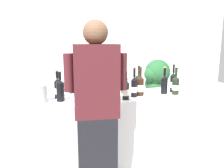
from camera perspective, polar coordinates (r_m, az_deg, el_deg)
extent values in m
cube|color=white|center=(5.08, -9.61, 8.58)|extent=(8.00, 0.10, 2.80)
cube|color=white|center=(2.77, -1.01, -12.87)|extent=(2.10, 0.59, 0.95)
cylinder|color=black|center=(2.83, 13.22, -0.50)|extent=(0.08, 0.08, 0.19)
cone|color=black|center=(2.81, 13.32, 1.76)|extent=(0.08, 0.08, 0.04)
cylinder|color=black|center=(2.80, 13.38, 3.08)|extent=(0.03, 0.03, 0.10)
cylinder|color=#B79333|center=(2.79, 13.43, 4.17)|extent=(0.04, 0.04, 0.01)
cylinder|color=black|center=(2.82, 15.96, -0.65)|extent=(0.08, 0.08, 0.19)
cone|color=black|center=(2.81, 16.08, 1.58)|extent=(0.08, 0.08, 0.03)
cylinder|color=black|center=(2.80, 16.15, 2.85)|extent=(0.03, 0.03, 0.09)
cylinder|color=black|center=(2.79, 16.21, 3.93)|extent=(0.03, 0.03, 0.01)
cylinder|color=silver|center=(2.83, 15.95, -0.84)|extent=(0.08, 0.08, 0.06)
cylinder|color=black|center=(2.67, 7.24, -0.83)|extent=(0.08, 0.08, 0.20)
cone|color=black|center=(2.65, 7.31, 1.69)|extent=(0.08, 0.08, 0.04)
cylinder|color=black|center=(2.64, 7.34, 3.11)|extent=(0.03, 0.03, 0.10)
cylinder|color=#333338|center=(2.64, 7.37, 4.28)|extent=(0.03, 0.03, 0.01)
cylinder|color=silver|center=(2.68, 7.24, -1.04)|extent=(0.08, 0.08, 0.08)
cylinder|color=black|center=(2.48, 3.56, -1.91)|extent=(0.08, 0.08, 0.18)
cone|color=black|center=(2.46, 3.59, 0.59)|extent=(0.08, 0.08, 0.04)
cylinder|color=black|center=(2.45, 3.60, 1.97)|extent=(0.03, 0.03, 0.08)
cylinder|color=black|center=(2.44, 3.62, 3.09)|extent=(0.03, 0.03, 0.01)
cylinder|color=white|center=(2.48, 3.55, -2.11)|extent=(0.08, 0.08, 0.07)
cylinder|color=black|center=(2.61, -13.78, -1.50)|extent=(0.07, 0.07, 0.19)
cone|color=black|center=(2.58, -13.89, 0.96)|extent=(0.07, 0.07, 0.04)
cylinder|color=black|center=(2.58, -13.95, 2.30)|extent=(0.03, 0.03, 0.09)
cylinder|color=#B79333|center=(2.57, -14.00, 3.37)|extent=(0.03, 0.03, 0.01)
cylinder|color=beige|center=(2.61, -13.77, -1.71)|extent=(0.07, 0.07, 0.07)
cylinder|color=black|center=(2.85, 6.81, -0.10)|extent=(0.08, 0.08, 0.20)
cone|color=black|center=(2.83, 6.86, 2.16)|extent=(0.08, 0.08, 0.03)
cylinder|color=black|center=(2.82, 6.89, 3.42)|extent=(0.03, 0.03, 0.10)
cylinder|color=black|center=(2.82, 6.92, 4.55)|extent=(0.03, 0.03, 0.01)
cylinder|color=white|center=(2.85, 6.81, -0.30)|extent=(0.09, 0.09, 0.06)
cylinder|color=black|center=(2.80, 3.18, -0.36)|extent=(0.08, 0.08, 0.19)
cone|color=black|center=(2.78, 3.21, 1.90)|extent=(0.08, 0.08, 0.03)
cylinder|color=black|center=(2.77, 3.22, 3.05)|extent=(0.03, 0.03, 0.08)
cylinder|color=maroon|center=(2.76, 3.23, 3.98)|extent=(0.03, 0.03, 0.01)
cylinder|color=silver|center=(2.80, 3.18, -0.55)|extent=(0.08, 0.08, 0.06)
cylinder|color=black|center=(2.95, 15.34, 0.05)|extent=(0.08, 0.08, 0.21)
cone|color=black|center=(2.93, 15.46, 2.41)|extent=(0.08, 0.08, 0.04)
cylinder|color=black|center=(2.93, 15.53, 3.69)|extent=(0.03, 0.03, 0.10)
cylinder|color=black|center=(2.92, 15.58, 4.73)|extent=(0.03, 0.03, 0.01)
cylinder|color=silver|center=(2.96, 15.33, -0.15)|extent=(0.08, 0.08, 0.08)
cylinder|color=black|center=(2.42, -4.04, -2.00)|extent=(0.07, 0.07, 0.20)
cone|color=black|center=(2.40, -4.07, 0.74)|extent=(0.07, 0.07, 0.03)
cylinder|color=black|center=(2.39, -4.09, 2.26)|extent=(0.03, 0.03, 0.10)
cylinder|color=#B79333|center=(2.38, -4.11, 3.56)|extent=(0.04, 0.04, 0.01)
cylinder|color=black|center=(2.60, 5.68, -1.18)|extent=(0.07, 0.07, 0.20)
cone|color=black|center=(2.58, 5.73, 1.39)|extent=(0.07, 0.07, 0.04)
cylinder|color=black|center=(2.57, 5.76, 2.88)|extent=(0.03, 0.03, 0.10)
cylinder|color=maroon|center=(2.56, 5.78, 4.09)|extent=(0.03, 0.03, 0.01)
cylinder|color=silver|center=(2.60, 5.68, -1.39)|extent=(0.07, 0.07, 0.06)
cylinder|color=black|center=(2.47, -13.09, -2.02)|extent=(0.08, 0.08, 0.20)
cone|color=black|center=(2.45, -13.20, 0.64)|extent=(0.08, 0.08, 0.03)
cylinder|color=black|center=(2.44, -13.26, 1.90)|extent=(0.03, 0.03, 0.08)
cylinder|color=black|center=(2.43, -13.30, 2.96)|extent=(0.04, 0.04, 0.01)
cylinder|color=silver|center=(2.57, -2.30, -3.48)|extent=(0.07, 0.07, 0.00)
cylinder|color=silver|center=(2.57, -2.30, -2.67)|extent=(0.01, 0.01, 0.07)
ellipsoid|color=silver|center=(2.55, -2.32, -0.81)|extent=(0.07, 0.07, 0.11)
ellipsoid|color=maroon|center=(2.55, -2.31, -1.23)|extent=(0.05, 0.05, 0.04)
cylinder|color=silver|center=(2.48, -18.80, -2.48)|extent=(0.22, 0.22, 0.18)
torus|color=silver|center=(2.46, -18.93, -0.31)|extent=(0.23, 0.23, 0.01)
cube|color=black|center=(3.28, -6.40, -9.86)|extent=(0.40, 0.26, 0.86)
cube|color=black|center=(3.11, -6.68, 2.57)|extent=(0.45, 0.26, 0.57)
sphere|color=tan|center=(3.07, -6.84, 9.52)|extent=(0.20, 0.20, 0.20)
cylinder|color=black|center=(3.17, -2.18, 4.05)|extent=(0.08, 0.08, 0.32)
cylinder|color=black|center=(3.05, -11.42, 3.57)|extent=(0.08, 0.08, 0.32)
cube|color=black|center=(2.20, -3.81, -19.74)|extent=(0.37, 0.28, 0.94)
cube|color=#47191E|center=(1.92, -4.11, 0.83)|extent=(0.41, 0.29, 0.62)
sphere|color=brown|center=(1.89, -4.28, 13.06)|extent=(0.21, 0.21, 0.21)
cylinder|color=#47191E|center=(1.90, -11.08, 2.83)|extent=(0.08, 0.08, 0.32)
cylinder|color=#47191E|center=(1.94, 2.65, 3.21)|extent=(0.08, 0.08, 0.32)
cylinder|color=brown|center=(4.45, 10.66, -8.30)|extent=(0.31, 0.31, 0.29)
sphere|color=#23562D|center=(4.35, 10.54, 0.02)|extent=(0.33, 0.33, 0.33)
sphere|color=#23562D|center=(4.23, 11.59, 3.05)|extent=(0.47, 0.47, 0.47)
sphere|color=#23562D|center=(4.30, 11.76, -1.79)|extent=(0.36, 0.36, 0.36)
sphere|color=#23562D|center=(4.15, 10.15, 2.50)|extent=(0.28, 0.28, 0.28)
sphere|color=#23562D|center=(4.29, 11.06, -0.56)|extent=(0.33, 0.33, 0.33)
cylinder|color=#4C3823|center=(4.33, 10.86, -2.75)|extent=(0.05, 0.05, 0.60)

